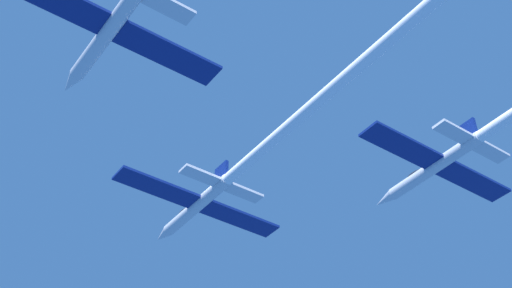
# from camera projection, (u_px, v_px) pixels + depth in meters

# --- Properties ---
(jet_lead) EXTENTS (18.71, 56.03, 3.10)m
(jet_lead) POSITION_uv_depth(u_px,v_px,m) (287.00, 128.00, 64.03)
(jet_lead) COLOR silver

